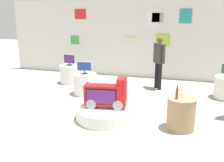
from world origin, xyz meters
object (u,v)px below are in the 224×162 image
(main_display_pedestal, at_px, (106,113))
(side_table_round, at_px, (181,113))
(novelty_firetruck_tv, at_px, (106,95))
(tv_on_center_rear, at_px, (69,60))
(bottle_on_side_table, at_px, (177,93))
(display_pedestal_left_rear, at_px, (85,84))
(display_pedestal_center_rear, at_px, (70,74))
(tv_on_left_rear, at_px, (84,67))
(shopper_browsing_rear, at_px, (159,59))

(main_display_pedestal, xyz_separation_m, side_table_round, (1.75, -0.08, 0.22))
(side_table_round, bearing_deg, novelty_firetruck_tv, 177.54)
(tv_on_center_rear, distance_m, bottle_on_side_table, 4.80)
(display_pedestal_left_rear, relative_size, display_pedestal_center_rear, 1.02)
(main_display_pedestal, relative_size, tv_on_center_rear, 3.25)
(novelty_firetruck_tv, xyz_separation_m, side_table_round, (1.73, -0.07, -0.22))
(display_pedestal_left_rear, bearing_deg, tv_on_left_rear, -97.79)
(main_display_pedestal, bearing_deg, shopper_browsing_rear, 72.22)
(main_display_pedestal, relative_size, display_pedestal_left_rear, 1.97)
(main_display_pedestal, xyz_separation_m, bottle_on_side_table, (1.63, -0.19, 0.70))
(novelty_firetruck_tv, xyz_separation_m, bottle_on_side_table, (1.61, -0.19, 0.26))
(main_display_pedestal, height_order, tv_on_left_rear, tv_on_left_rear)
(main_display_pedestal, height_order, bottle_on_side_table, bottle_on_side_table)
(display_pedestal_center_rear, xyz_separation_m, side_table_round, (3.97, -2.75, 0.04))
(tv_on_left_rear, height_order, tv_on_center_rear, tv_on_left_rear)
(display_pedestal_center_rear, relative_size, shopper_browsing_rear, 0.41)
(novelty_firetruck_tv, height_order, bottle_on_side_table, bottle_on_side_table)
(novelty_firetruck_tv, xyz_separation_m, display_pedestal_left_rear, (-1.22, 1.62, -0.26))
(main_display_pedestal, relative_size, tv_on_left_rear, 3.08)
(tv_on_left_rear, distance_m, display_pedestal_center_rear, 1.57)
(side_table_round, bearing_deg, display_pedestal_left_rear, 150.10)
(novelty_firetruck_tv, height_order, shopper_browsing_rear, shopper_browsing_rear)
(novelty_firetruck_tv, distance_m, tv_on_center_rear, 3.49)
(tv_on_left_rear, bearing_deg, bottle_on_side_table, -32.48)
(display_pedestal_left_rear, bearing_deg, shopper_browsing_rear, 29.95)
(shopper_browsing_rear, bearing_deg, tv_on_left_rear, -149.98)
(novelty_firetruck_tv, xyz_separation_m, tv_on_center_rear, (-2.24, 2.67, 0.25))
(display_pedestal_left_rear, height_order, tv_on_left_rear, tv_on_left_rear)
(display_pedestal_center_rear, bearing_deg, side_table_round, -34.71)
(display_pedestal_left_rear, xyz_separation_m, tv_on_left_rear, (-0.00, -0.00, 0.53))
(tv_on_left_rear, relative_size, bottle_on_side_table, 1.48)
(main_display_pedestal, distance_m, novelty_firetruck_tv, 0.44)
(tv_on_center_rear, relative_size, shopper_browsing_rear, 0.25)
(display_pedestal_center_rear, height_order, shopper_browsing_rear, shopper_browsing_rear)
(display_pedestal_left_rear, bearing_deg, novelty_firetruck_tv, -53.03)
(display_pedestal_left_rear, relative_size, tv_on_left_rear, 1.56)
(tv_on_left_rear, bearing_deg, shopper_browsing_rear, 30.02)
(bottle_on_side_table, bearing_deg, shopper_browsing_rear, 103.49)
(side_table_round, relative_size, bottle_on_side_table, 2.30)
(bottle_on_side_table, relative_size, shopper_browsing_rear, 0.18)
(display_pedestal_center_rear, distance_m, tv_on_center_rear, 0.51)
(display_pedestal_center_rear, bearing_deg, tv_on_left_rear, -46.01)
(novelty_firetruck_tv, distance_m, tv_on_left_rear, 2.04)
(display_pedestal_left_rear, height_order, display_pedestal_center_rear, same)
(side_table_round, xyz_separation_m, shopper_browsing_rear, (-0.84, 2.91, 0.65))
(tv_on_left_rear, bearing_deg, side_table_round, -29.83)
(main_display_pedestal, xyz_separation_m, novelty_firetruck_tv, (0.02, -0.00, 0.44))
(novelty_firetruck_tv, height_order, display_pedestal_left_rear, novelty_firetruck_tv)
(tv_on_center_rear, relative_size, bottle_on_side_table, 1.40)
(bottle_on_side_table, bearing_deg, tv_on_center_rear, 143.44)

